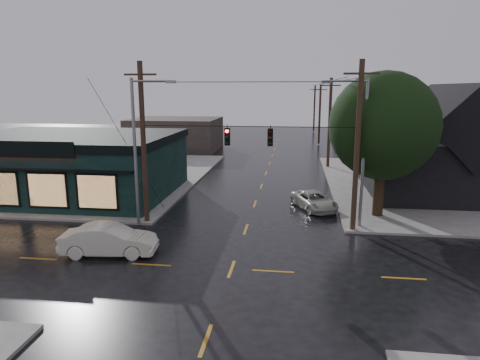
# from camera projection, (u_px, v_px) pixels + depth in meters

# --- Properties ---
(ground_plane) EXTENTS (160.00, 160.00, 0.00)m
(ground_plane) POSITION_uv_depth(u_px,v_px,m) (231.00, 269.00, 20.59)
(ground_plane) COLOR black
(sidewalk_nw) EXTENTS (28.00, 28.00, 0.15)m
(sidewalk_nw) POSITION_uv_depth(u_px,v_px,m) (62.00, 175.00, 42.48)
(sidewalk_nw) COLOR slate
(sidewalk_nw) RESTS_ON ground
(pizza_shop) EXTENTS (16.30, 12.34, 4.90)m
(pizza_shop) POSITION_uv_depth(u_px,v_px,m) (71.00, 164.00, 34.49)
(pizza_shop) COLOR black
(pizza_shop) RESTS_ON ground
(ne_building) EXTENTS (12.60, 11.60, 8.75)m
(ne_building) POSITION_uv_depth(u_px,v_px,m) (447.00, 140.00, 34.25)
(ne_building) COLOR black
(ne_building) RESTS_ON ground
(corner_tree) EXTENTS (7.04, 7.04, 9.53)m
(corner_tree) POSITION_uv_depth(u_px,v_px,m) (383.00, 126.00, 27.65)
(corner_tree) COLOR black
(corner_tree) RESTS_ON ground
(utility_pole_nw) EXTENTS (2.00, 0.32, 10.15)m
(utility_pole_nw) POSITION_uv_depth(u_px,v_px,m) (147.00, 223.00, 27.71)
(utility_pole_nw) COLOR #301E15
(utility_pole_nw) RESTS_ON ground
(utility_pole_ne) EXTENTS (2.00, 0.32, 10.15)m
(utility_pole_ne) POSITION_uv_depth(u_px,v_px,m) (352.00, 231.00, 26.08)
(utility_pole_ne) COLOR #301E15
(utility_pole_ne) RESTS_ON ground
(utility_pole_far_a) EXTENTS (2.00, 0.32, 9.65)m
(utility_pole_far_a) POSITION_uv_depth(u_px,v_px,m) (328.00, 168.00, 46.92)
(utility_pole_far_a) COLOR #301E15
(utility_pole_far_a) RESTS_ON ground
(utility_pole_far_b) EXTENTS (2.00, 0.32, 9.15)m
(utility_pole_far_b) POSITION_uv_depth(u_px,v_px,m) (318.00, 145.00, 66.32)
(utility_pole_far_b) COLOR #301E15
(utility_pole_far_b) RESTS_ON ground
(utility_pole_far_c) EXTENTS (2.00, 0.32, 9.15)m
(utility_pole_far_c) POSITION_uv_depth(u_px,v_px,m) (314.00, 132.00, 85.71)
(utility_pole_far_c) COLOR #301E15
(utility_pole_far_c) RESTS_ON ground
(span_signal_assembly) EXTENTS (13.00, 0.48, 1.23)m
(span_signal_assembly) POSITION_uv_depth(u_px,v_px,m) (249.00, 136.00, 25.69)
(span_signal_assembly) COLOR black
(span_signal_assembly) RESTS_ON ground
(streetlight_nw) EXTENTS (5.40, 0.30, 9.15)m
(streetlight_nw) POSITION_uv_depth(u_px,v_px,m) (139.00, 226.00, 27.07)
(streetlight_nw) COLOR gray
(streetlight_nw) RESTS_ON ground
(streetlight_ne) EXTENTS (5.40, 0.30, 9.15)m
(streetlight_ne) POSITION_uv_depth(u_px,v_px,m) (359.00, 228.00, 26.69)
(streetlight_ne) COLOR gray
(streetlight_ne) RESTS_ON ground
(bg_building_west) EXTENTS (12.00, 10.00, 4.40)m
(bg_building_west) POSITION_uv_depth(u_px,v_px,m) (176.00, 134.00, 60.67)
(bg_building_west) COLOR #332925
(bg_building_west) RESTS_ON ground
(bg_building_east) EXTENTS (14.00, 12.00, 5.60)m
(bg_building_east) POSITION_uv_depth(u_px,v_px,m) (387.00, 129.00, 61.63)
(bg_building_east) COLOR #27272C
(bg_building_east) RESTS_ON ground
(sedan_cream) EXTENTS (5.06, 2.25, 1.61)m
(sedan_cream) POSITION_uv_depth(u_px,v_px,m) (109.00, 240.00, 22.22)
(sedan_cream) COLOR beige
(sedan_cream) RESTS_ON ground
(suv_silver) EXTENTS (3.73, 4.95, 1.25)m
(suv_silver) POSITION_uv_depth(u_px,v_px,m) (314.00, 201.00, 30.74)
(suv_silver) COLOR #B8B7AA
(suv_silver) RESTS_ON ground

